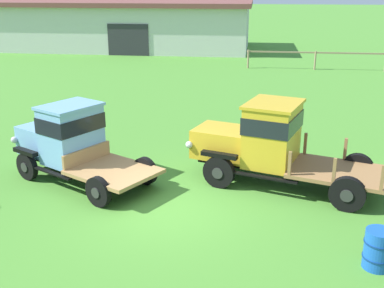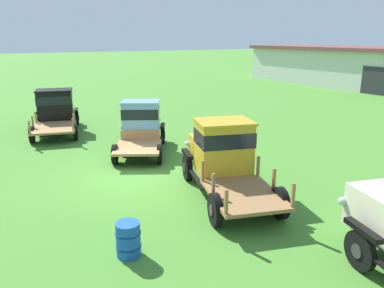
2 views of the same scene
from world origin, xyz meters
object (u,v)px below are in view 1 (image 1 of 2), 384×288
vintage_truck_second_in_line (70,140)px  oil_drum_beside_row (378,249)px  farm_shed (97,24)px  vintage_truck_midrow_center (267,142)px

vintage_truck_second_in_line → oil_drum_beside_row: vintage_truck_second_in_line is taller
farm_shed → vintage_truck_second_in_line: farm_shed is taller
oil_drum_beside_row → vintage_truck_second_in_line: bearing=154.2°
farm_shed → oil_drum_beside_row: bearing=-63.3°
farm_shed → oil_drum_beside_row: farm_shed is taller
vintage_truck_second_in_line → vintage_truck_midrow_center: size_ratio=0.85×
vintage_truck_second_in_line → oil_drum_beside_row: 8.67m
vintage_truck_second_in_line → vintage_truck_midrow_center: bearing=4.0°
vintage_truck_midrow_center → oil_drum_beside_row: bearing=-62.5°
farm_shed → vintage_truck_midrow_center: bearing=-63.4°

